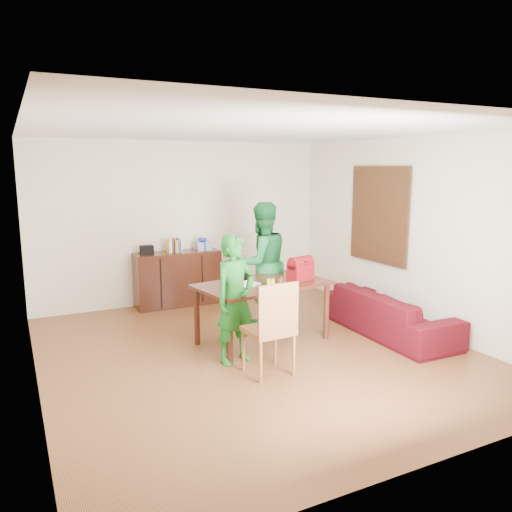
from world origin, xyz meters
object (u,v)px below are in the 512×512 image
chair (269,347)px  sofa (389,313)px  table (263,290)px  person_near (235,299)px  red_bag (300,270)px  person_far (262,263)px  laptop (247,282)px  bottle (280,282)px

chair → sofa: chair is taller
table → person_near: (-0.60, -0.47, 0.07)m
table → red_bag: red_bag is taller
sofa → person_far: bearing=48.2°
laptop → red_bag: size_ratio=1.04×
chair → laptop: (0.19, 0.95, 0.52)m
person_far → bottle: 1.14m
chair → person_near: (-0.19, 0.50, 0.45)m
laptop → bottle: laptop is taller
table → sofa: table is taller
chair → laptop: size_ratio=3.07×
person_far → red_bag: size_ratio=5.30×
laptop → sofa: bearing=-35.4°
red_bag → person_far: bearing=88.9°
chair → bottle: chair is taller
chair → red_bag: bearing=41.4°
person_near → laptop: 0.60m
table → person_near: person_near is taller
red_bag → table: bearing=160.7°
person_near → laptop: size_ratio=4.36×
bottle → table: bearing=99.3°
red_bag → bottle: bearing=-161.2°
person_near → red_bag: bearing=4.0°
person_near → laptop: bearing=34.5°
bottle → person_far: bearing=74.6°
table → red_bag: size_ratio=5.40×
chair → sofa: 2.16m
person_near → laptop: (0.38, 0.46, 0.07)m
person_near → bottle: 0.68m
table → bottle: 0.41m
person_near → person_far: 1.55m
chair → red_bag: size_ratio=3.18×
person_far → person_near: bearing=48.0°
table → red_bag: bearing=-14.7°
laptop → red_bag: 0.77m
bottle → red_bag: size_ratio=0.49×
chair → table: bearing=64.3°
person_near → red_bag: (1.14, 0.42, 0.16)m
laptop → red_bag: (0.76, -0.04, 0.08)m
laptop → bottle: bearing=-71.2°
person_near → red_bag: 1.22m
person_far → table: bearing=60.6°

